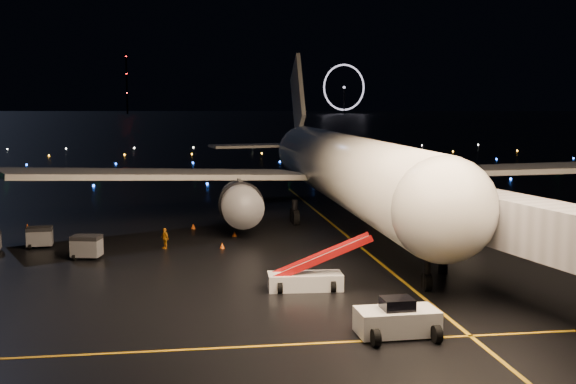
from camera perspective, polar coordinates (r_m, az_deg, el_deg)
name	(u,v)px	position (r m, az deg, el deg)	size (l,w,h in m)	color
ground	(188,128)	(344.92, -7.89, 5.02)	(2000.00, 2000.00, 0.00)	black
lane_centre	(357,244)	(62.67, 5.44, -4.09)	(0.25, 80.00, 0.02)	gold
lane_cross	(139,352)	(36.83, -11.67, -12.28)	(60.00, 0.25, 0.02)	gold
airliner	(337,130)	(74.32, 3.89, 4.95)	(66.08, 62.78, 18.72)	silver
pushback_tug	(397,317)	(38.68, 8.61, -9.71)	(4.22, 2.21, 2.01)	silver
belt_loader	(305,264)	(47.13, 1.36, -5.68)	(7.08, 1.93, 3.43)	silver
crew_c	(165,238)	(61.13, -9.71, -3.62)	(1.02, 0.43, 1.75)	orange
safety_cone_0	(222,245)	(60.71, -5.22, -4.23)	(0.43, 0.43, 0.49)	orange
safety_cone_1	(193,226)	(70.25, -7.50, -2.69)	(0.47, 0.47, 0.53)	orange
safety_cone_2	(234,234)	(65.92, -4.26, -3.30)	(0.44, 0.44, 0.51)	orange
safety_cone_3	(27,226)	(74.28, -19.90, -2.55)	(0.41, 0.41, 0.47)	orange
ferris_wheel	(344,89)	(784.08, 4.45, 8.10)	(50.00, 4.00, 52.00)	black
radio_mast	(127,83)	(787.03, -12.63, 8.38)	(1.80, 1.80, 64.00)	black
taxiway_lights	(196,160)	(151.19, -7.27, 2.51)	(164.00, 92.00, 0.36)	black
baggage_cart_0	(40,237)	(64.18, -19.03, -3.40)	(2.05, 1.44, 1.75)	slate
baggage_cart_1	(87,247)	(58.52, -15.63, -4.21)	(2.17, 1.52, 1.85)	slate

